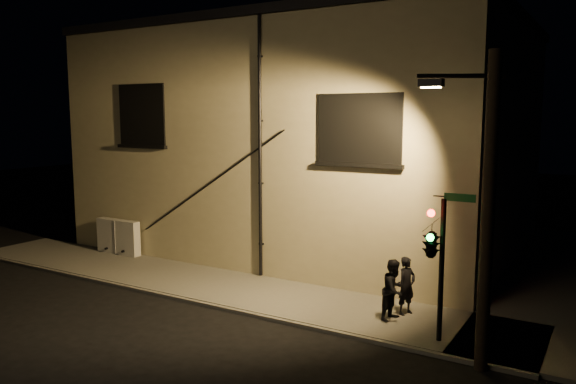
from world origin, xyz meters
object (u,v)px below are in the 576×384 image
Objects in this scene: pedestrian_b at (394,289)px; streetlamp_pole at (483,202)px; traffic_signal at (432,242)px; utility_cabinet at (118,237)px; pedestrian_a at (407,286)px.

pedestrian_b is 0.24× the size of streetlamp_pole.
streetlamp_pole is (1.22, -0.62, 1.10)m from traffic_signal.
utility_cabinet is 1.29× the size of pedestrian_a.
pedestrian_b is 3.90m from streetlamp_pole.
traffic_signal reaches higher than pedestrian_b.
pedestrian_b reaches higher than pedestrian_a.
utility_cabinet is 0.57× the size of traffic_signal.
pedestrian_a is 0.23× the size of streetlamp_pole.
streetlamp_pole is at bearing -108.24° from pedestrian_a.
pedestrian_b is at bearing -171.23° from pedestrian_a.
pedestrian_a is 0.57m from pedestrian_b.
pedestrian_b is 0.45× the size of traffic_signal.
utility_cabinet is at bearing 170.26° from traffic_signal.
traffic_signal is at bearing -114.21° from pedestrian_b.
pedestrian_b is 2.17m from traffic_signal.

